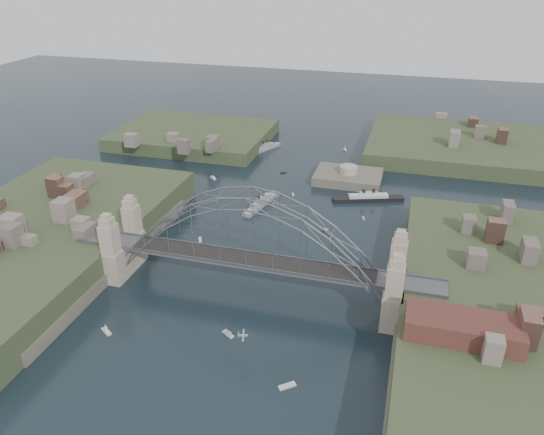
{
  "coord_description": "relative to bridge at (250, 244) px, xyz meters",
  "views": [
    {
      "loc": [
        31.34,
        -92.85,
        68.72
      ],
      "look_at": [
        0.0,
        18.0,
        10.0
      ],
      "focal_mm": 34.27,
      "sensor_mm": 36.0,
      "label": 1
    }
  ],
  "objects": [
    {
      "name": "ground",
      "position": [
        0.0,
        0.0,
        -12.32
      ],
      "size": [
        500.0,
        500.0,
        0.0
      ],
      "primitive_type": "plane",
      "color": "black",
      "rests_on": "ground"
    },
    {
      "name": "small_boat_h",
      "position": [
        -10.86,
        70.97,
        -12.17
      ],
      "size": [
        2.05,
        1.67,
        0.45
      ],
      "color": "silver",
      "rests_on": "ground"
    },
    {
      "name": "aeroplane",
      "position": [
        5.26,
        -21.08,
        -7.12
      ],
      "size": [
        1.98,
        3.51,
        0.52
      ],
      "color": "silver"
    },
    {
      "name": "shore_east",
      "position": [
        57.32,
        0.0,
        -10.35
      ],
      "size": [
        50.5,
        90.0,
        12.0
      ],
      "color": "#364325",
      "rests_on": "ground"
    },
    {
      "name": "headland_ne",
      "position": [
        50.0,
        110.0,
        -11.57
      ],
      "size": [
        70.0,
        55.0,
        9.5
      ],
      "primitive_type": "cube",
      "color": "#364325",
      "rests_on": "ground"
    },
    {
      "name": "small_boat_j",
      "position": [
        -23.78,
        -21.78,
        -11.56
      ],
      "size": [
        3.0,
        2.44,
        2.38
      ],
      "color": "silver",
      "rests_on": "ground"
    },
    {
      "name": "small_boat_e",
      "position": [
        -32.76,
        59.7,
        -12.04
      ],
      "size": [
        2.93,
        2.83,
        1.43
      ],
      "color": "silver",
      "rests_on": "ground"
    },
    {
      "name": "ocean_liner",
      "position": [
        20.32,
        56.08,
        -11.49
      ],
      "size": [
        21.78,
        9.99,
        5.4
      ],
      "color": "black",
      "rests_on": "ground"
    },
    {
      "name": "naval_cruiser_near",
      "position": [
        -10.74,
        43.69,
        -11.47
      ],
      "size": [
        6.22,
        18.54,
        5.53
      ],
      "color": "#9BA0A3",
      "rests_on": "ground"
    },
    {
      "name": "finger_pier",
      "position": [
        39.0,
        -28.0,
        -11.62
      ],
      "size": [
        4.0,
        22.0,
        1.4
      ],
      "primitive_type": "cube",
      "color": "#4D4D4F",
      "rests_on": "ground"
    },
    {
      "name": "wharf_shed",
      "position": [
        44.0,
        -14.0,
        -2.32
      ],
      "size": [
        20.0,
        8.0,
        4.0
      ],
      "primitive_type": "cube",
      "color": "#592D26",
      "rests_on": "shore_east"
    },
    {
      "name": "small_boat_f",
      "position": [
        -3.2,
        53.82,
        -12.03
      ],
      "size": [
        1.23,
        1.82,
        1.43
      ],
      "color": "silver",
      "rests_on": "ground"
    },
    {
      "name": "small_boat_b",
      "position": [
        11.39,
        32.86,
        -12.03
      ],
      "size": [
        2.12,
        1.01,
        1.43
      ],
      "color": "silver",
      "rests_on": "ground"
    },
    {
      "name": "small_boat_k",
      "position": [
        6.4,
        100.35,
        -11.39
      ],
      "size": [
        1.9,
        1.96,
        2.38
      ],
      "color": "silver",
      "rests_on": "ground"
    },
    {
      "name": "bridge",
      "position": [
        0.0,
        0.0,
        0.0
      ],
      "size": [
        84.0,
        13.8,
        24.6
      ],
      "color": "#4D4D4F",
      "rests_on": "ground"
    },
    {
      "name": "small_boat_a",
      "position": [
        -20.27,
        18.69,
        -12.17
      ],
      "size": [
        1.83,
        2.56,
        0.45
      ],
      "color": "silver",
      "rests_on": "ground"
    },
    {
      "name": "fort_island",
      "position": [
        12.0,
        70.0,
        -12.66
      ],
      "size": [
        22.0,
        16.0,
        9.4
      ],
      "color": "#585346",
      "rests_on": "ground"
    },
    {
      "name": "small_boat_g",
      "position": [
        15.29,
        -26.23,
        -12.17
      ],
      "size": [
        3.15,
        2.84,
        0.45
      ],
      "color": "silver",
      "rests_on": "ground"
    },
    {
      "name": "small_boat_c",
      "position": [
        0.34,
        -15.81,
        -12.04
      ],
      "size": [
        2.9,
        2.35,
        1.43
      ],
      "color": "silver",
      "rests_on": "ground"
    },
    {
      "name": "shore_west",
      "position": [
        -57.32,
        0.0,
        -10.35
      ],
      "size": [
        50.5,
        90.0,
        12.0
      ],
      "color": "#364325",
      "rests_on": "ground"
    },
    {
      "name": "headland_nw",
      "position": [
        -55.0,
        95.0,
        -11.82
      ],
      "size": [
        60.0,
        45.0,
        9.0
      ],
      "primitive_type": "cube",
      "color": "#364325",
      "rests_on": "ground"
    },
    {
      "name": "naval_cruiser_far",
      "position": [
        -23.7,
        92.48,
        -11.52
      ],
      "size": [
        8.92,
        14.58,
        5.17
      ],
      "color": "#9BA0A3",
      "rests_on": "ground"
    },
    {
      "name": "small_boat_d",
      "position": [
        20.45,
        43.2,
        -12.17
      ],
      "size": [
        1.08,
        2.08,
        0.45
      ],
      "color": "silver",
      "rests_on": "ground"
    },
    {
      "name": "small_boat_i",
      "position": [
        30.39,
        16.87,
        -12.04
      ],
      "size": [
        1.77,
        2.78,
        1.43
      ],
      "color": "silver",
      "rests_on": "ground"
    }
  ]
}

